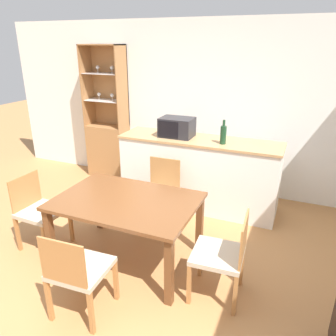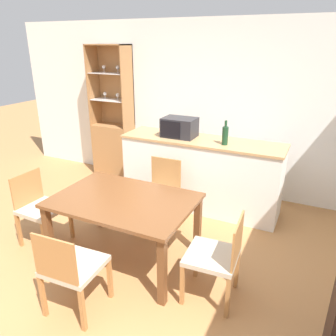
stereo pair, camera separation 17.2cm
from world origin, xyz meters
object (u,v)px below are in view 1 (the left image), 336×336
dining_chair_side_left_near (39,210)px  display_cabinet (108,140)px  wine_bottle (223,134)px  dining_table (127,208)px  dining_chair_head_near (78,271)px  dining_chair_side_right_near (222,255)px  microwave (177,127)px  dining_chair_head_far (160,192)px

dining_chair_side_left_near → display_cabinet: bearing=-165.9°
display_cabinet → wine_bottle: display_cabinet is taller
dining_table → dining_chair_head_near: bearing=-89.8°
dining_chair_head_near → dining_chair_side_right_near: bearing=30.1°
dining_chair_side_left_near → dining_table: bearing=100.0°
display_cabinet → dining_chair_head_near: (1.52, -2.85, -0.19)m
dining_chair_head_near → microwave: 2.42m
dining_chair_head_near → wine_bottle: wine_bottle is taller
display_cabinet → dining_table: display_cabinet is taller
dining_chair_head_near → display_cabinet: bearing=115.0°
dining_chair_head_near → wine_bottle: bearing=71.2°
microwave → display_cabinet: bearing=160.3°
wine_bottle → dining_table: bearing=-114.4°
dining_chair_side_right_near → dining_chair_head_far: same height
microwave → wine_bottle: wine_bottle is taller
dining_chair_head_far → dining_chair_head_near: bearing=89.1°
dining_chair_side_left_near → dining_chair_side_right_near: 2.11m
microwave → dining_table: bearing=-88.5°
dining_chair_side_right_near → dining_chair_head_near: same height
dining_chair_side_left_near → wine_bottle: 2.39m
display_cabinet → dining_table: size_ratio=1.52×
dining_chair_side_left_near → dining_chair_head_near: bearing=59.2°
dining_chair_side_left_near → microwave: 2.05m
wine_bottle → dining_chair_side_left_near: bearing=-137.5°
dining_chair_side_right_near → dining_chair_head_near: (-1.05, -0.68, 0.00)m
dining_table → display_cabinet: bearing=126.8°
display_cabinet → dining_chair_side_right_near: 3.36m
dining_chair_head_near → microwave: microwave is taller
display_cabinet → dining_table: bearing=-53.2°
dining_chair_side_left_near → wine_bottle: size_ratio=2.69×
dining_table → dining_chair_side_right_near: dining_chair_side_right_near is taller
dining_table → dining_chair_side_right_near: 1.08m
dining_table → dining_chair_head_near: size_ratio=1.71×
dining_chair_side_left_near → dining_chair_side_right_near: size_ratio=1.00×
dining_table → microwave: 1.58m
display_cabinet → dining_chair_head_near: display_cabinet is taller
display_cabinet → dining_chair_side_left_near: 2.22m
dining_chair_head_near → microwave: bearing=88.0°
dining_chair_head_near → wine_bottle: (0.63, 2.23, 0.68)m
dining_chair_side_left_near → dining_chair_head_far: size_ratio=1.00×
display_cabinet → wine_bottle: (2.15, -0.62, 0.49)m
display_cabinet → dining_chair_head_near: bearing=-62.0°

